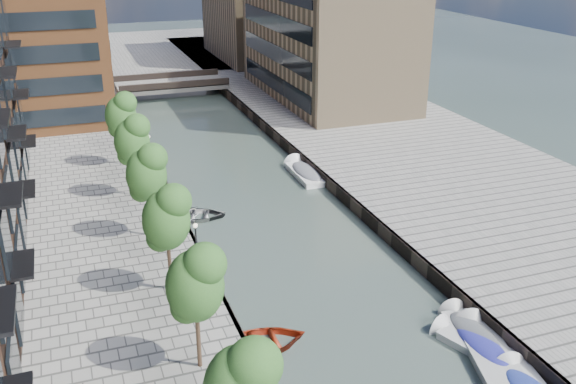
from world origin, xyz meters
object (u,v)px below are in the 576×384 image
tree_5 (132,138)px  motorboat_0 (474,344)px  sloop_3 (197,219)px  tree_4 (146,171)px  sloop_4 (196,218)px  motorboat_2 (485,349)px  tree_3 (166,216)px  bridge (171,84)px  car (281,92)px  tree_2 (195,281)px  tree_6 (121,113)px  motorboat_4 (304,172)px  motorboat_1 (470,332)px  sloop_2 (261,347)px

tree_5 → motorboat_0: size_ratio=1.20×
sloop_3 → motorboat_0: 21.66m
tree_4 → tree_5: 7.00m
sloop_4 → motorboat_2: motorboat_2 is taller
tree_3 → motorboat_2: (13.49, -9.31, -5.20)m
bridge → car: bearing=-40.9°
tree_3 → motorboat_0: 16.68m
tree_2 → tree_5: size_ratio=1.00×
tree_6 → motorboat_2: 33.58m
bridge → motorboat_4: bridge is taller
sloop_3 → tree_4: bearing=140.5°
bridge → tree_6: (-8.50, -26.00, 3.92)m
car → sloop_3: bearing=-124.1°
tree_3 → car: 42.44m
tree_2 → tree_4: same height
tree_3 → tree_2: bearing=-90.0°
tree_2 → tree_5: bearing=90.0°
bridge → motorboat_2: bridge is taller
motorboat_1 → motorboat_4: size_ratio=0.84×
tree_3 → motorboat_2: bearing=-34.6°
sloop_2 → motorboat_2: 10.90m
tree_4 → sloop_4: 7.43m
tree_4 → car: (19.38, 30.58, -3.64)m
motorboat_4 → motorboat_0: bearing=-91.7°
tree_5 → car: 30.74m
sloop_4 → motorboat_1: (10.00, -18.66, 0.19)m
tree_5 → motorboat_2: tree_5 is taller
tree_6 → bridge: bearing=71.9°
bridge → motorboat_0: bearing=-85.2°
tree_2 → motorboat_1: size_ratio=1.22×
sloop_3 → motorboat_4: 11.66m
tree_3 → motorboat_4: bearing=49.1°
bridge → tree_2: (-8.50, -54.00, 3.92)m
motorboat_0 → motorboat_2: bearing=-50.9°
tree_5 → tree_6: 7.00m
tree_5 → car: size_ratio=1.53×
tree_5 → sloop_2: tree_5 is taller
sloop_2 → bridge: bearing=-4.9°
sloop_2 → motorboat_0: size_ratio=0.95×
tree_2 → sloop_3: 18.70m
tree_2 → tree_4: bearing=90.0°
tree_6 → sloop_2: size_ratio=1.26×
bridge → motorboat_0: 56.10m
tree_4 → motorboat_0: size_ratio=1.20×
sloop_4 → motorboat_1: bearing=-129.3°
tree_2 → tree_3: bearing=90.0°
tree_2 → tree_4: (0.00, 14.00, 0.00)m
tree_4 → sloop_4: bearing=46.0°
motorboat_0 → tree_5: bearing=119.9°
sloop_4 → motorboat_4: size_ratio=0.74×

